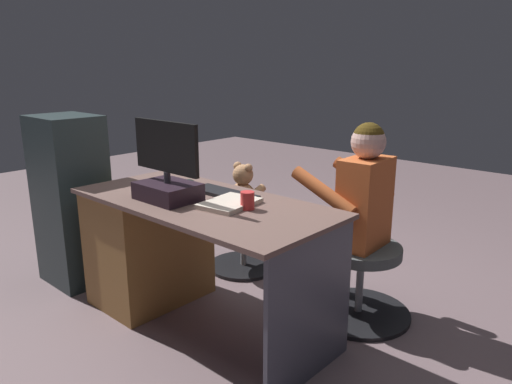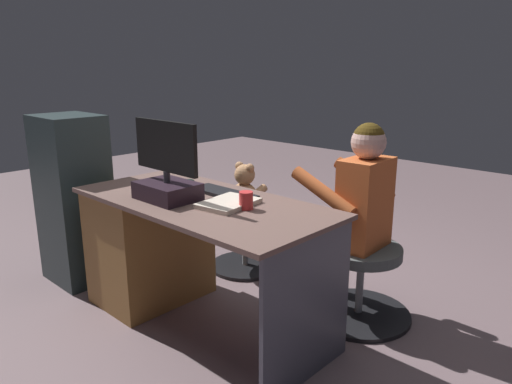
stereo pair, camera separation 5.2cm
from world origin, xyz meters
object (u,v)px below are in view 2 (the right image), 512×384
object	(u,v)px
tv_remote	(160,188)
visitor_chair	(360,278)
desk	(160,242)
cup	(246,200)
keyboard	(224,193)
teddy_bear	(246,189)
computer_mouse	(188,182)
office_chair_teddy	(245,233)
monitor	(167,176)
person	(353,204)

from	to	relation	value
tv_remote	visitor_chair	bearing A→B (deg)	-171.02
desk	visitor_chair	size ratio (longest dim) A/B	2.48
cup	keyboard	bearing A→B (deg)	-21.45
cup	teddy_bear	distance (m)	0.99
visitor_chair	keyboard	bearing A→B (deg)	42.48
desk	computer_mouse	bearing A→B (deg)	-121.02
office_chair_teddy	teddy_bear	world-z (taller)	teddy_bear
cup	office_chair_teddy	world-z (taller)	cup
desk	monitor	xyz separation A→B (m)	(-0.26, 0.11, 0.47)
person	cup	bearing A→B (deg)	71.00
keyboard	visitor_chair	distance (m)	0.94
desk	keyboard	xyz separation A→B (m)	(-0.41, -0.15, 0.36)
visitor_chair	tv_remote	bearing A→B (deg)	37.49
teddy_bear	visitor_chair	distance (m)	1.04
computer_mouse	tv_remote	xyz separation A→B (m)	(0.03, 0.18, -0.01)
teddy_bear	visitor_chair	bearing A→B (deg)	176.93
office_chair_teddy	person	distance (m)	0.99
desk	tv_remote	world-z (taller)	tv_remote
keyboard	visitor_chair	size ratio (longest dim) A/B	0.69
desk	computer_mouse	size ratio (longest dim) A/B	15.70
desk	visitor_chair	xyz separation A→B (m)	(-0.99, -0.69, -0.16)
cup	tv_remote	world-z (taller)	cup
visitor_chair	computer_mouse	bearing A→B (deg)	30.47
teddy_bear	person	size ratio (longest dim) A/B	0.30
office_chair_teddy	visitor_chair	bearing A→B (deg)	177.67
monitor	computer_mouse	size ratio (longest dim) A/B	5.12
tv_remote	person	bearing A→B (deg)	-168.48
teddy_bear	person	xyz separation A→B (m)	(-0.90, 0.05, 0.08)
desk	person	xyz separation A→B (m)	(-0.92, -0.69, 0.28)
desk	cup	size ratio (longest dim) A/B	16.70
desk	cup	bearing A→B (deg)	-176.38
monitor	teddy_bear	bearing A→B (deg)	-73.82
monitor	desk	bearing A→B (deg)	-23.74
tv_remote	office_chair_teddy	size ratio (longest dim) A/B	0.29
tv_remote	visitor_chair	distance (m)	1.28
tv_remote	keyboard	bearing A→B (deg)	178.95
desk	visitor_chair	distance (m)	1.22
desk	teddy_bear	world-z (taller)	teddy_bear
computer_mouse	tv_remote	size ratio (longest dim) A/B	0.64
computer_mouse	monitor	bearing A→B (deg)	121.64
monitor	office_chair_teddy	bearing A→B (deg)	-73.59
monitor	cup	distance (m)	0.47
keyboard	teddy_bear	xyz separation A→B (m)	(0.40, -0.58, -0.16)
cup	tv_remote	size ratio (longest dim) A/B	0.60
computer_mouse	teddy_bear	xyz separation A→B (m)	(0.08, -0.58, -0.17)
desk	cup	xyz separation A→B (m)	(-0.69, -0.04, 0.39)
visitor_chair	desk	bearing A→B (deg)	34.60
computer_mouse	tv_remote	distance (m)	0.19
computer_mouse	cup	xyz separation A→B (m)	(-0.60, 0.11, 0.03)
keyboard	tv_remote	distance (m)	0.39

